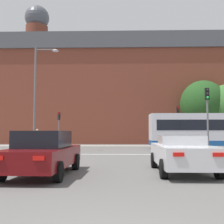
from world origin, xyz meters
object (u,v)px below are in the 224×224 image
Objects in this scene: street_lamp_junction at (38,89)px; pedestrian_walking_east at (218,136)px; traffic_light_far_right at (178,119)px; bus_crossing_lead at (207,130)px; pedestrian_waiting at (22,137)px; traffic_light_far_left at (59,123)px; pedestrian_walking_west at (37,136)px; car_roadster_right at (182,153)px; car_saloon_left at (43,153)px; traffic_light_near_right at (207,110)px.

street_lamp_junction is 20.15m from pedestrian_walking_east.
traffic_light_far_right is 0.51× the size of street_lamp_junction.
pedestrian_waiting is (-18.36, 5.48, -0.73)m from bus_crossing_lead.
traffic_light_far_left reaches higher than bus_crossing_lead.
traffic_light_far_left is at bearing -82.75° from pedestrian_walking_west.
pedestrian_walking_west reaches higher than car_roadster_right.
pedestrian_walking_east is at bearing 68.23° from car_roadster_right.
bus_crossing_lead is (10.45, 15.00, 0.89)m from car_saloon_left.
traffic_light_near_right reaches higher than pedestrian_waiting.
bus_crossing_lead is 1.20× the size of street_lamp_junction.
pedestrian_walking_east is at bearing 17.96° from traffic_light_far_right.
traffic_light_far_left is 0.81× the size of traffic_light_near_right.
street_lamp_junction is at bearing -150.14° from pedestrian_walking_west.
street_lamp_junction reaches higher than bus_crossing_lead.
car_roadster_right is 22.84m from pedestrian_walking_west.
pedestrian_waiting is at bearing 177.56° from traffic_light_far_left.
traffic_light_far_left is at bearing 178.93° from traffic_light_far_right.
pedestrian_walking_west is (-2.42, 0.25, -1.38)m from traffic_light_far_left.
car_saloon_left is 13.62m from street_lamp_junction.
traffic_light_near_right is at bearing -17.01° from bus_crossing_lead.
bus_crossing_lead is 2.23× the size of traffic_light_near_right.
traffic_light_far_right is at bearing 31.03° from street_lamp_junction.
car_saloon_left is 2.56× the size of pedestrian_walking_west.
traffic_light_far_left reaches higher than pedestrian_walking_east.
pedestrian_walking_west is at bearing 174.01° from traffic_light_far_left.
traffic_light_near_right is 13.46m from pedestrian_walking_east.
traffic_light_far_left is 2.80m from pedestrian_walking_west.
pedestrian_walking_west is at bearing 178.14° from traffic_light_far_right.
car_saloon_left is 20.74m from traffic_light_far_left.
pedestrian_walking_east is at bearing 27.80° from street_lamp_junction.
pedestrian_waiting is at bearing 112.79° from car_saloon_left.
street_lamp_junction is (-12.80, -7.70, 2.13)m from traffic_light_far_right.
bus_crossing_lead is 19.18m from pedestrian_waiting.
traffic_light_near_right reaches higher than bus_crossing_lead.
traffic_light_far_left reaches higher than pedestrian_walking_west.
car_roadster_right is at bearing -40.97° from pedestrian_waiting.
traffic_light_near_right reaches higher than traffic_light_far_right.
pedestrian_walking_east reaches higher than pedestrian_waiting.
bus_crossing_lead is 2.75× the size of traffic_light_far_left.
car_roadster_right is 1.07× the size of traffic_light_far_right.
traffic_light_far_right is 15.35m from pedestrian_walking_west.
pedestrian_walking_west is at bearing 130.99° from pedestrian_walking_east.
pedestrian_walking_east is (3.20, 6.59, -0.61)m from bus_crossing_lead.
pedestrian_walking_west is (-2.44, 8.19, -3.90)m from street_lamp_junction.
bus_crossing_lead is at bearing -0.82° from pedestrian_waiting.
pedestrian_walking_west is at bearing 142.85° from traffic_light_near_right.
traffic_light_far_right is (-1.49, 5.07, 1.20)m from bus_crossing_lead.
pedestrian_waiting is 21.59m from pedestrian_walking_east.
bus_crossing_lead reaches higher than pedestrian_walking_west.
car_saloon_left is 5.07m from car_roadster_right.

